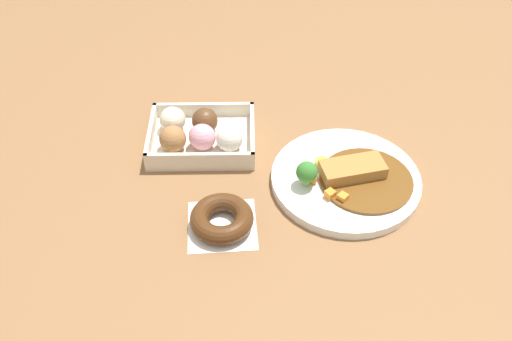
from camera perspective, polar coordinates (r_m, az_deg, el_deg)
The scene contains 4 objects.
ground_plane at distance 1.06m, azimuth 3.71°, elevation -2.40°, with size 1.60×1.60×0.00m, color brown.
curry_plate at distance 1.08m, azimuth 9.04°, elevation -0.77°, with size 0.28×0.28×0.07m.
donut_box at distance 1.15m, azimuth -5.76°, elevation 3.63°, with size 0.21×0.17×0.07m.
chocolate_ring_donut at distance 0.99m, azimuth -3.46°, elevation -4.89°, with size 0.13×0.13×0.04m.
Camera 1 is at (-0.08, -0.73, 0.76)m, focal length 39.81 mm.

